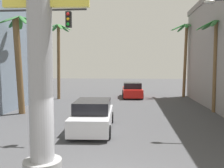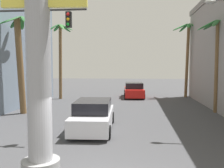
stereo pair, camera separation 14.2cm
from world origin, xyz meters
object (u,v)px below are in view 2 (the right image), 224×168
at_px(palm_tree_far_right, 187,47).
at_px(car_far, 134,90).
at_px(car_lead, 93,116).
at_px(pedestrian_far_left, 50,94).
at_px(palm_tree_mid_left, 20,55).
at_px(neon_sign_pole, 38,20).
at_px(palm_tree_mid_right, 217,50).
at_px(traffic_light_mast, 7,47).
at_px(palm_tree_far_left, 60,50).

bearing_deg(palm_tree_far_right, car_far, -172.51).
xyz_separation_m(car_lead, pedestrian_far_left, (-4.87, 7.06, 0.29)).
height_order(palm_tree_far_right, pedestrian_far_left, palm_tree_far_right).
height_order(car_lead, palm_tree_mid_left, palm_tree_mid_left).
relative_size(car_far, palm_tree_mid_left, 0.68).
relative_size(neon_sign_pole, car_far, 2.18).
bearing_deg(palm_tree_mid_right, car_far, 126.78).
height_order(car_far, palm_tree_far_right, palm_tree_far_right).
distance_m(car_lead, palm_tree_mid_left, 7.57).
bearing_deg(neon_sign_pole, palm_tree_far_right, 68.51).
xyz_separation_m(palm_tree_far_right, palm_tree_mid_left, (-13.25, -10.54, -1.24)).
bearing_deg(traffic_light_mast, palm_tree_far_right, 54.34).
bearing_deg(neon_sign_pole, palm_tree_mid_left, 118.14).
height_order(traffic_light_mast, car_lead, traffic_light_mast).
bearing_deg(traffic_light_mast, palm_tree_far_left, 96.78).
height_order(palm_tree_far_right, palm_tree_mid_right, palm_tree_far_right).
distance_m(car_lead, palm_tree_mid_right, 10.40).
bearing_deg(palm_tree_mid_right, palm_tree_far_right, 92.39).
relative_size(palm_tree_mid_left, pedestrian_far_left, 3.88).
height_order(palm_tree_far_right, palm_tree_mid_left, palm_tree_far_right).
bearing_deg(palm_tree_far_right, palm_tree_far_left, -168.49).
bearing_deg(car_lead, palm_tree_mid_left, 146.80).
xyz_separation_m(traffic_light_mast, palm_tree_mid_right, (11.71, 7.16, 0.23)).
height_order(palm_tree_mid_left, pedestrian_far_left, palm_tree_mid_left).
bearing_deg(palm_tree_far_left, palm_tree_far_right, 11.51).
distance_m(car_lead, palm_tree_far_left, 13.47).
bearing_deg(palm_tree_far_left, pedestrian_far_left, -83.89).
xyz_separation_m(palm_tree_far_left, palm_tree_mid_left, (-0.33, -7.91, -0.82)).
bearing_deg(pedestrian_far_left, palm_tree_mid_right, -6.51).
distance_m(neon_sign_pole, palm_tree_mid_right, 14.37).
bearing_deg(palm_tree_far_right, palm_tree_mid_right, -87.61).
relative_size(neon_sign_pole, traffic_light_mast, 1.67).
height_order(car_far, pedestrian_far_left, pedestrian_far_left).
bearing_deg(palm_tree_far_left, palm_tree_mid_left, -92.39).
bearing_deg(palm_tree_mid_left, traffic_light_mast, -70.24).
xyz_separation_m(traffic_light_mast, palm_tree_mid_left, (-1.90, 5.28, -0.18)).
bearing_deg(car_far, palm_tree_far_right, 7.49).
relative_size(palm_tree_far_right, pedestrian_far_left, 4.47).
bearing_deg(palm_tree_mid_right, traffic_light_mast, -148.56).
distance_m(palm_tree_mid_right, pedestrian_far_left, 13.33).
xyz_separation_m(traffic_light_mast, palm_tree_far_right, (11.35, 15.82, 1.06)).
relative_size(car_far, palm_tree_far_right, 0.59).
xyz_separation_m(palm_tree_far_left, palm_tree_far_right, (12.92, 2.63, 0.41)).
bearing_deg(traffic_light_mast, palm_tree_mid_right, 31.44).
relative_size(neon_sign_pole, palm_tree_far_right, 1.28).
height_order(palm_tree_mid_right, palm_tree_mid_left, palm_tree_mid_left).
bearing_deg(palm_tree_far_left, car_lead, -65.26).
xyz_separation_m(car_far, palm_tree_far_right, (5.57, 0.73, 4.58)).
bearing_deg(neon_sign_pole, palm_tree_far_left, 105.50).
bearing_deg(palm_tree_far_left, traffic_light_mast, -83.22).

